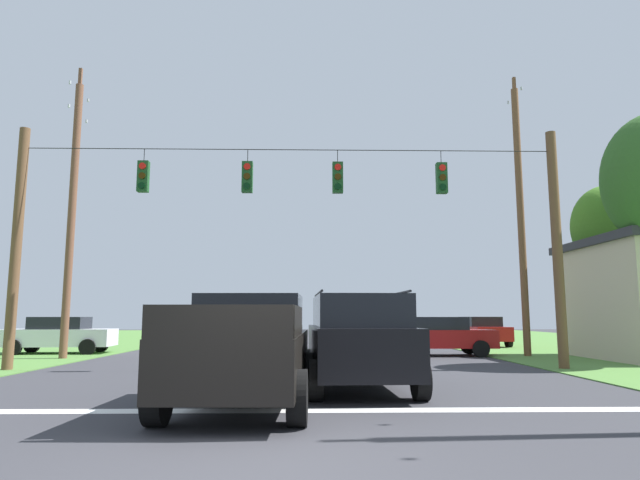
# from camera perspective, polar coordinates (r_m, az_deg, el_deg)

# --- Properties ---
(ground_plane) EXTENTS (120.00, 120.00, 0.00)m
(ground_plane) POSITION_cam_1_polar(r_m,az_deg,el_deg) (6.48, -5.89, -21.67)
(ground_plane) COLOR #333338
(stop_bar_stripe) EXTENTS (14.03, 0.45, 0.01)m
(stop_bar_stripe) POSITION_cam_1_polar(r_m,az_deg,el_deg) (9.55, -4.32, -17.16)
(stop_bar_stripe) COLOR white
(stop_bar_stripe) RESTS_ON ground
(lane_dash_0) EXTENTS (2.50, 0.15, 0.01)m
(lane_dash_0) POSITION_cam_1_polar(r_m,az_deg,el_deg) (15.50, -3.12, -13.59)
(lane_dash_0) COLOR white
(lane_dash_0) RESTS_ON ground
(lane_dash_1) EXTENTS (2.50, 0.15, 0.01)m
(lane_dash_1) POSITION_cam_1_polar(r_m,az_deg,el_deg) (22.60, -2.53, -11.79)
(lane_dash_1) COLOR white
(lane_dash_1) RESTS_ON ground
(lane_dash_2) EXTENTS (2.50, 0.15, 0.01)m
(lane_dash_2) POSITION_cam_1_polar(r_m,az_deg,el_deg) (30.68, -2.19, -10.76)
(lane_dash_2) COLOR white
(lane_dash_2) RESTS_ON ground
(lane_dash_3) EXTENTS (2.50, 0.15, 0.01)m
(lane_dash_3) POSITION_cam_1_polar(r_m,az_deg,el_deg) (35.31, -2.07, -10.38)
(lane_dash_3) COLOR white
(lane_dash_3) RESTS_ON ground
(lane_dash_4) EXTENTS (2.50, 0.15, 0.01)m
(lane_dash_4) POSITION_cam_1_polar(r_m,az_deg,el_deg) (40.93, -1.96, -10.04)
(lane_dash_4) COLOR white
(lane_dash_4) RESTS_ON ground
(overhead_signal_span) EXTENTS (16.48, 0.31, 7.23)m
(overhead_signal_span) POSITION_cam_1_polar(r_m,az_deg,el_deg) (16.57, -3.09, 0.78)
(overhead_signal_span) COLOR brown
(overhead_signal_span) RESTS_ON ground
(pickup_truck) EXTENTS (2.42, 5.46, 1.95)m
(pickup_truck) POSITION_cam_1_polar(r_m,az_deg,el_deg) (10.10, -7.56, -11.12)
(pickup_truck) COLOR black
(pickup_truck) RESTS_ON ground
(suv_black) EXTENTS (2.33, 4.86, 2.05)m
(suv_black) POSITION_cam_1_polar(r_m,az_deg,el_deg) (12.05, 3.91, -10.18)
(suv_black) COLOR black
(suv_black) RESTS_ON ground
(distant_car_crossing_white) EXTENTS (4.43, 2.28, 1.52)m
(distant_car_crossing_white) POSITION_cam_1_polar(r_m,az_deg,el_deg) (25.58, -25.32, -8.83)
(distant_car_crossing_white) COLOR silver
(distant_car_crossing_white) RESTS_ON ground
(distant_car_oncoming) EXTENTS (2.17, 4.37, 1.52)m
(distant_car_oncoming) POSITION_cam_1_polar(r_m,az_deg,el_deg) (30.32, 16.24, -9.00)
(distant_car_oncoming) COLOR maroon
(distant_car_oncoming) RESTS_ON ground
(distant_car_far_parked) EXTENTS (4.35, 2.13, 1.52)m
(distant_car_far_parked) POSITION_cam_1_polar(r_m,az_deg,el_deg) (22.74, 12.13, -9.62)
(distant_car_far_parked) COLOR maroon
(distant_car_far_parked) RESTS_ON ground
(utility_pole_mid_right) EXTENTS (0.28, 1.53, 11.36)m
(utility_pole_mid_right) POSITION_cam_1_polar(r_m,az_deg,el_deg) (23.49, 20.03, 2.50)
(utility_pole_mid_right) COLOR brown
(utility_pole_mid_right) RESTS_ON ground
(utility_pole_near_left) EXTENTS (0.29, 1.79, 11.16)m
(utility_pole_near_left) POSITION_cam_1_polar(r_m,az_deg,el_deg) (22.84, -24.25, 2.91)
(utility_pole_near_left) COLOR brown
(utility_pole_near_left) RESTS_ON ground
(tree_roadside_right) EXTENTS (2.65, 2.65, 6.77)m
(tree_roadside_right) POSITION_cam_1_polar(r_m,az_deg,el_deg) (24.93, 27.45, 1.04)
(tree_roadside_right) COLOR brown
(tree_roadside_right) RESTS_ON ground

